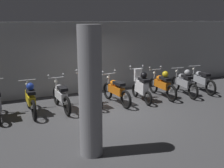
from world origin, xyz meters
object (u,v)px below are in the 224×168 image
(motorbike_slot_9, at_px, (201,80))
(support_pillar, at_px, (90,93))
(motorbike_slot_7, at_px, (162,84))
(motorbike_slot_8, at_px, (184,82))
(motorbike_slot_2, at_px, (30,98))
(motorbike_slot_6, at_px, (141,86))
(motorbike_slot_4, at_px, (89,92))
(motorbike_slot_3, at_px, (61,96))
(motorbike_slot_5, at_px, (116,90))

(motorbike_slot_9, distance_m, support_pillar, 6.93)
(motorbike_slot_7, relative_size, motorbike_slot_8, 1.00)
(motorbike_slot_2, relative_size, motorbike_slot_6, 1.16)
(motorbike_slot_4, relative_size, motorbike_slot_7, 0.86)
(motorbike_slot_3, bearing_deg, motorbike_slot_8, -2.40)
(motorbike_slot_5, xyz_separation_m, motorbike_slot_6, (1.00, -0.10, 0.08))
(motorbike_slot_2, relative_size, motorbike_slot_8, 1.00)
(motorbike_slot_2, distance_m, motorbike_slot_9, 6.98)
(motorbike_slot_7, height_order, motorbike_slot_8, motorbike_slot_7)
(motorbike_slot_4, height_order, motorbike_slot_5, motorbike_slot_4)
(motorbike_slot_2, relative_size, motorbike_slot_4, 1.17)
(motorbike_slot_2, distance_m, motorbike_slot_8, 5.99)
(motorbike_slot_4, distance_m, motorbike_slot_7, 3.00)
(motorbike_slot_9, bearing_deg, motorbike_slot_8, -172.86)
(motorbike_slot_5, height_order, motorbike_slot_8, motorbike_slot_5)
(motorbike_slot_5, height_order, support_pillar, support_pillar)
(motorbike_slot_4, xyz_separation_m, motorbike_slot_6, (2.00, -0.15, 0.04))
(motorbike_slot_2, height_order, motorbike_slot_9, motorbike_slot_2)
(motorbike_slot_3, height_order, motorbike_slot_9, motorbike_slot_3)
(motorbike_slot_3, height_order, motorbike_slot_4, motorbike_slot_4)
(motorbike_slot_9, xyz_separation_m, support_pillar, (-6.07, -3.21, 0.97))
(motorbike_slot_5, bearing_deg, motorbike_slot_9, 0.57)
(motorbike_slot_6, bearing_deg, motorbike_slot_9, 2.62)
(motorbike_slot_9, bearing_deg, motorbike_slot_5, -179.43)
(motorbike_slot_2, height_order, motorbike_slot_5, motorbike_slot_5)
(motorbike_slot_2, height_order, motorbike_slot_4, motorbike_slot_4)
(motorbike_slot_4, relative_size, motorbike_slot_6, 0.99)
(motorbike_slot_7, bearing_deg, motorbike_slot_9, 1.09)
(motorbike_slot_3, distance_m, motorbike_slot_5, 2.00)
(motorbike_slot_3, xyz_separation_m, motorbike_slot_9, (5.99, -0.08, -0.00))
(motorbike_slot_2, distance_m, motorbike_slot_5, 2.99)
(motorbike_slot_4, bearing_deg, motorbike_slot_9, -0.16)
(motorbike_slot_2, xyz_separation_m, motorbike_slot_3, (1.00, 0.01, -0.03))
(support_pillar, bearing_deg, motorbike_slot_8, 31.30)
(motorbike_slot_7, distance_m, motorbike_slot_8, 1.00)
(motorbike_slot_9, bearing_deg, motorbike_slot_3, 179.19)
(motorbike_slot_3, relative_size, motorbike_slot_5, 1.00)
(motorbike_slot_6, height_order, motorbike_slot_7, motorbike_slot_6)
(motorbike_slot_3, bearing_deg, support_pillar, -91.40)
(motorbike_slot_3, distance_m, support_pillar, 3.43)
(motorbike_slot_2, bearing_deg, motorbike_slot_4, -1.73)
(motorbike_slot_6, height_order, support_pillar, support_pillar)
(motorbike_slot_3, bearing_deg, motorbike_slot_5, -3.57)
(motorbike_slot_5, relative_size, support_pillar, 0.67)
(motorbike_slot_4, distance_m, motorbike_slot_9, 5.00)
(motorbike_slot_3, xyz_separation_m, motorbike_slot_6, (3.00, -0.22, 0.08))
(motorbike_slot_2, xyz_separation_m, motorbike_slot_8, (5.98, -0.20, 0.00))
(motorbike_slot_5, distance_m, motorbike_slot_6, 1.01)
(motorbike_slot_3, relative_size, motorbike_slot_4, 1.17)
(motorbike_slot_4, distance_m, motorbike_slot_8, 4.00)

